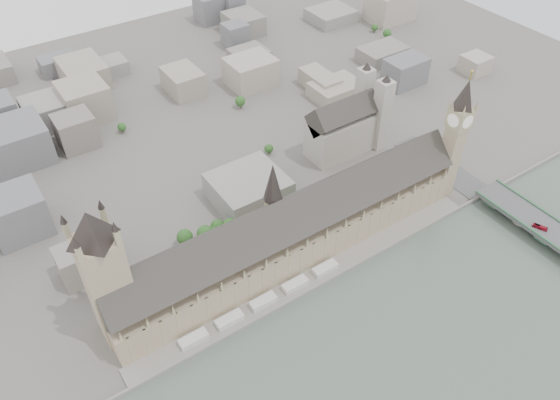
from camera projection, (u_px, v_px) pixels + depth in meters
ground at (307, 272)px, 372.68m from camera, size 900.00×900.00×0.00m
embankment_wall at (320, 285)px, 362.43m from camera, size 600.00×1.50×3.00m
river_terrace at (314, 278)px, 367.39m from camera, size 270.00×15.00×2.00m
terrace_tents at (263, 302)px, 349.05m from camera, size 118.00×7.00×4.00m
palace_of_westminster at (291, 232)px, 369.63m from camera, size 265.00×40.73×55.44m
elizabeth_tower at (456, 131)px, 396.19m from camera, size 17.00×17.00×107.50m
victoria_tower at (104, 271)px, 301.02m from camera, size 30.00×30.00×100.00m
central_tower at (273, 193)px, 345.81m from camera, size 13.00×13.00×48.00m
westminster_abbey at (348, 125)px, 460.60m from camera, size 68.00×36.00×64.00m
city_skyline_inland at (154, 93)px, 510.93m from camera, size 720.00×360.00×38.00m
park_trees at (248, 219)px, 400.47m from camera, size 110.00×30.00×15.00m
red_bus_north at (540, 227)px, 388.44m from camera, size 6.31×10.42×2.87m
car_approach at (441, 151)px, 457.23m from camera, size 3.16×4.75×1.28m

